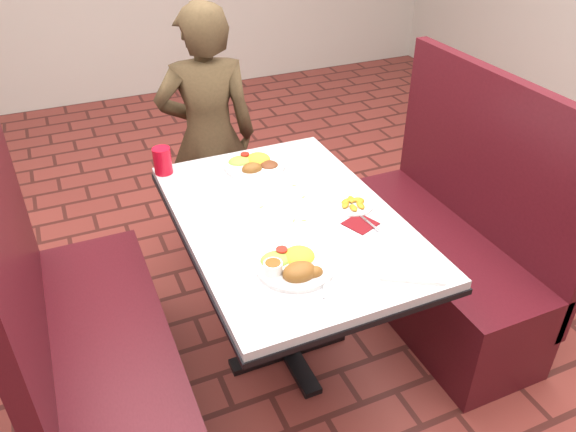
# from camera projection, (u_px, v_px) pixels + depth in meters

# --- Properties ---
(dining_table) EXTENTS (0.81, 1.21, 0.75)m
(dining_table) POSITION_uv_depth(u_px,v_px,m) (288.00, 236.00, 2.23)
(dining_table) COLOR silver
(dining_table) RESTS_ON ground
(booth_bench_left) EXTENTS (0.47, 1.20, 1.17)m
(booth_bench_left) POSITION_uv_depth(u_px,v_px,m) (96.00, 354.00, 2.14)
(booth_bench_left) COLOR #4F1219
(booth_bench_left) RESTS_ON ground
(booth_bench_right) EXTENTS (0.47, 1.20, 1.17)m
(booth_bench_right) POSITION_uv_depth(u_px,v_px,m) (441.00, 253.00, 2.67)
(booth_bench_right) COLOR #4F1219
(booth_bench_right) RESTS_ON ground
(diner_person) EXTENTS (0.55, 0.41, 1.38)m
(diner_person) POSITION_uv_depth(u_px,v_px,m) (209.00, 138.00, 2.89)
(diner_person) COLOR brown
(diner_person) RESTS_ON ground
(near_dinner_plate) EXTENTS (0.27, 0.27, 0.08)m
(near_dinner_plate) POSITION_uv_depth(u_px,v_px,m) (294.00, 262.00, 1.88)
(near_dinner_plate) COLOR white
(near_dinner_plate) RESTS_ON dining_table
(far_dinner_plate) EXTENTS (0.27, 0.27, 0.07)m
(far_dinner_plate) POSITION_uv_depth(u_px,v_px,m) (254.00, 162.00, 2.50)
(far_dinner_plate) COLOR white
(far_dinner_plate) RESTS_ON dining_table
(plantain_plate) EXTENTS (0.16, 0.16, 0.02)m
(plantain_plate) POSITION_uv_depth(u_px,v_px,m) (353.00, 204.00, 2.22)
(plantain_plate) COLOR white
(plantain_plate) RESTS_ON dining_table
(maroon_napkin) EXTENTS (0.14, 0.14, 0.00)m
(maroon_napkin) POSITION_uv_depth(u_px,v_px,m) (360.00, 224.00, 2.13)
(maroon_napkin) COLOR maroon
(maroon_napkin) RESTS_ON dining_table
(spoon_utensil) EXTENTS (0.02, 0.14, 0.00)m
(spoon_utensil) POSITION_uv_depth(u_px,v_px,m) (367.00, 222.00, 2.13)
(spoon_utensil) COLOR silver
(spoon_utensil) RESTS_ON dining_table
(red_tumbler) EXTENTS (0.08, 0.08, 0.12)m
(red_tumbler) POSITION_uv_depth(u_px,v_px,m) (163.00, 161.00, 2.43)
(red_tumbler) COLOR red
(red_tumbler) RESTS_ON dining_table
(paper_napkin) EXTENTS (0.26, 0.25, 0.01)m
(paper_napkin) POSITION_uv_depth(u_px,v_px,m) (411.00, 267.00, 1.90)
(paper_napkin) COLOR white
(paper_napkin) RESTS_ON dining_table
(knife_utensil) EXTENTS (0.09, 0.17, 0.00)m
(knife_utensil) POSITION_uv_depth(u_px,v_px,m) (302.00, 266.00, 1.90)
(knife_utensil) COLOR silver
(knife_utensil) RESTS_ON dining_table
(fork_utensil) EXTENTS (0.09, 0.14, 0.00)m
(fork_utensil) POSITION_uv_depth(u_px,v_px,m) (326.00, 281.00, 1.83)
(fork_utensil) COLOR silver
(fork_utensil) RESTS_ON dining_table
(lettuce_shreds) EXTENTS (0.28, 0.32, 0.00)m
(lettuce_shreds) POSITION_uv_depth(u_px,v_px,m) (291.00, 206.00, 2.23)
(lettuce_shreds) COLOR #A3D153
(lettuce_shreds) RESTS_ON dining_table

